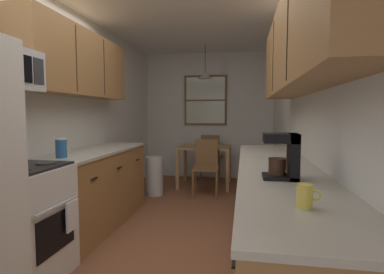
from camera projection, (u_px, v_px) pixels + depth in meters
ground_plane at (183, 221)px, 3.70m from camera, size 12.00×12.00×0.00m
wall_left at (79, 117)px, 3.83m from camera, size 0.10×9.00×2.55m
wall_right at (301, 118)px, 3.37m from camera, size 0.10×9.00×2.55m
wall_back at (209, 116)px, 6.20m from camera, size 4.40×0.10×2.55m
ceiling_slab at (183, 5)px, 3.49m from camera, size 4.40×9.00×0.08m
stove_range at (19, 223)px, 2.33m from camera, size 0.66×0.65×1.10m
counter_left at (95, 188)px, 3.54m from camera, size 0.64×1.80×0.90m
upper_cabinets_left at (78, 64)px, 3.40m from camera, size 0.33×1.88×0.73m
counter_right at (277, 220)px, 2.46m from camera, size 0.64×3.16×0.90m
upper_cabinets_right at (301, 44)px, 2.28m from camera, size 0.33×2.84×0.71m
dining_table at (205, 153)px, 5.43m from camera, size 0.92×0.76×0.73m
dining_chair_near at (206, 164)px, 4.85m from camera, size 0.42×0.42×0.90m
dining_chair_far at (211, 155)px, 6.01m from camera, size 0.43×0.43×0.90m
pendant_light at (205, 76)px, 5.33m from camera, size 0.26×0.26×0.61m
back_window at (205, 100)px, 6.11m from camera, size 0.87×0.05×1.01m
trash_bin at (155, 176)px, 4.87m from camera, size 0.28×0.28×0.62m
storage_canister at (61, 148)px, 2.87m from camera, size 0.10×0.10×0.19m
dish_towel at (72, 215)px, 2.43m from camera, size 0.02×0.16×0.24m
coffee_maker at (285, 155)px, 1.94m from camera, size 0.22×0.18×0.30m
mug_by_coffeemaker at (305, 196)px, 1.35m from camera, size 0.11×0.07×0.11m
mug_spare at (284, 163)px, 2.28m from camera, size 0.12×0.08×0.09m
table_serving_bowl at (202, 145)px, 5.43m from camera, size 0.21×0.21×0.06m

